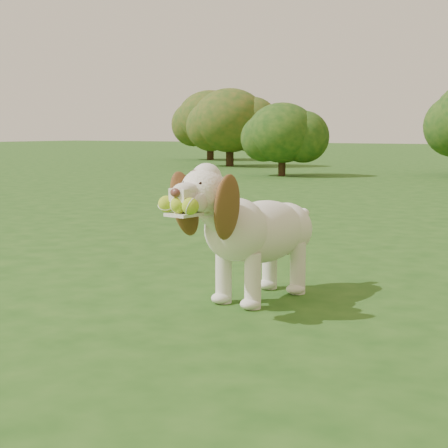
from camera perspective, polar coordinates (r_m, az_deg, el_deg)
The scene contains 5 objects.
ground at distance 3.67m, azimuth 7.13°, elevation -5.18°, with size 80.00×80.00×0.00m, color #1E4A15.
dog at distance 3.27m, azimuth 2.31°, elevation -0.26°, with size 0.43×1.05×0.68m.
shrub_a at distance 12.55m, azimuth 4.86°, elevation 7.55°, with size 1.28×1.28×1.32m.
shrub_g at distance 19.49m, azimuth -1.15°, elevation 8.72°, with size 1.88×1.88×1.95m.
shrub_e at distance 15.95m, azimuth 0.49°, elevation 8.60°, with size 1.73×1.73×1.79m.
Camera 1 is at (1.48, -3.26, 0.82)m, focal length 55.00 mm.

